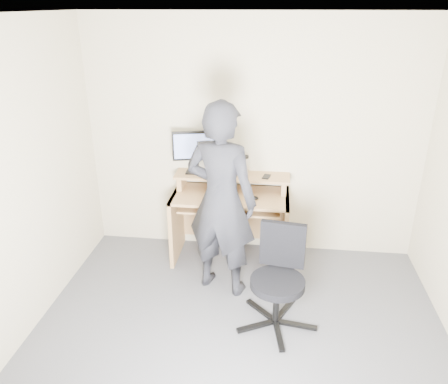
% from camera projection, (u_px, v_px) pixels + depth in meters
% --- Properties ---
extents(ground, '(3.50, 3.50, 0.00)m').
position_uv_depth(ground, '(236.00, 356.00, 3.44)').
color(ground, '#5A5B60').
rests_on(ground, ground).
extents(back_wall, '(3.50, 0.02, 2.50)m').
position_uv_depth(back_wall, '(253.00, 140.00, 4.54)').
color(back_wall, beige).
rests_on(back_wall, ground).
extents(ceiling, '(3.50, 3.50, 0.02)m').
position_uv_depth(ceiling, '(240.00, 15.00, 2.45)').
color(ceiling, white).
rests_on(ceiling, back_wall).
extents(desk, '(1.20, 0.60, 0.91)m').
position_uv_depth(desk, '(231.00, 209.00, 4.64)').
color(desk, tan).
rests_on(desk, ground).
extents(monitor, '(0.47, 0.15, 0.45)m').
position_uv_depth(monitor, '(195.00, 148.00, 4.50)').
color(monitor, black).
rests_on(monitor, desk).
extents(external_drive, '(0.10, 0.14, 0.20)m').
position_uv_depth(external_drive, '(216.00, 164.00, 4.56)').
color(external_drive, black).
rests_on(external_drive, desk).
extents(travel_mug, '(0.09, 0.09, 0.19)m').
position_uv_depth(travel_mug, '(244.00, 167.00, 4.51)').
color(travel_mug, '#B7B7BC').
rests_on(travel_mug, desk).
extents(smartphone, '(0.09, 0.14, 0.01)m').
position_uv_depth(smartphone, '(266.00, 177.00, 4.50)').
color(smartphone, black).
rests_on(smartphone, desk).
extents(charger, '(0.05, 0.05, 0.03)m').
position_uv_depth(charger, '(218.00, 176.00, 4.49)').
color(charger, black).
rests_on(charger, desk).
extents(headphones, '(0.17, 0.17, 0.06)m').
position_uv_depth(headphones, '(213.00, 171.00, 4.64)').
color(headphones, silver).
rests_on(headphones, desk).
extents(keyboard, '(0.49, 0.27, 0.03)m').
position_uv_depth(keyboard, '(233.00, 206.00, 4.43)').
color(keyboard, black).
rests_on(keyboard, desk).
extents(mouse, '(0.11, 0.08, 0.04)m').
position_uv_depth(mouse, '(254.00, 198.00, 4.36)').
color(mouse, black).
rests_on(mouse, desk).
extents(office_chair, '(0.68, 0.68, 0.87)m').
position_uv_depth(office_chair, '(279.00, 274.00, 3.65)').
color(office_chair, black).
rests_on(office_chair, ground).
extents(person, '(0.77, 0.62, 1.84)m').
position_uv_depth(person, '(221.00, 201.00, 3.94)').
color(person, black).
rests_on(person, ground).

